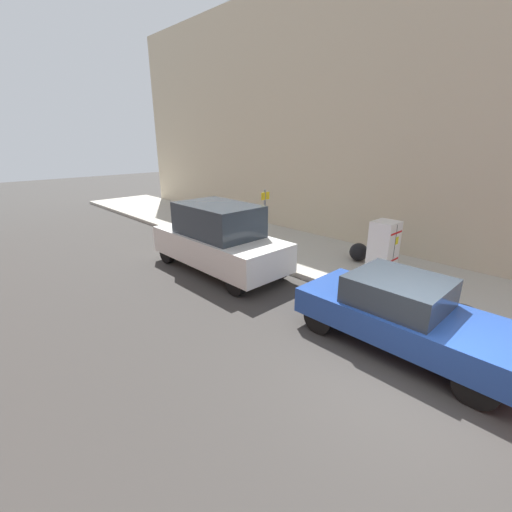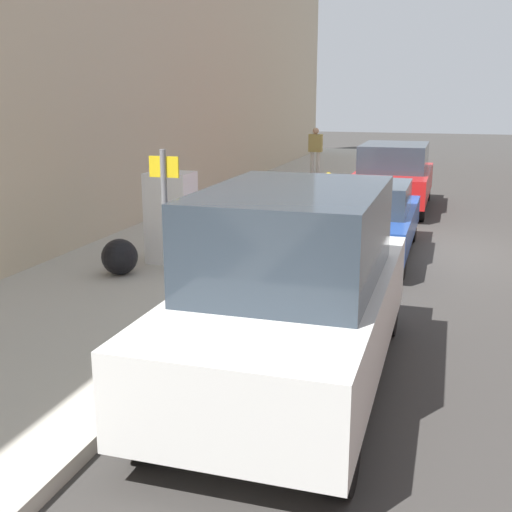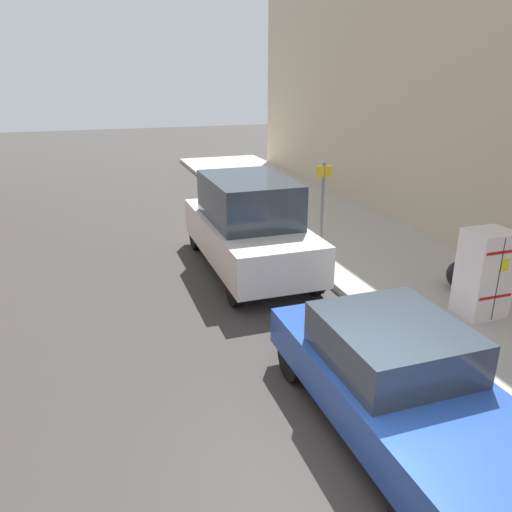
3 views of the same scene
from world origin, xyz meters
TOP-DOWN VIEW (x-y plane):
  - ground_plane at (0.00, 0.00)m, footprint 80.00×80.00m
  - sidewalk_slab at (-4.41, 0.00)m, footprint 4.00×44.00m
  - building_facade_near at (-7.57, 0.00)m, footprint 2.33×39.60m
  - discarded_refrigerator at (-4.25, -2.69)m, footprint 0.76×0.67m
  - manhole_cover at (-3.39, -0.20)m, footprint 0.70×0.70m
  - street_sign_post at (-2.75, -6.15)m, footprint 0.36×0.07m
  - fire_hydrant at (-2.96, 5.22)m, footprint 0.22×0.22m
  - trash_bag at (-4.73, -3.73)m, footprint 0.60×0.60m
  - pedestrian_walking_far at (-4.39, 10.21)m, footprint 0.49×0.23m
  - parked_van_white at (-1.12, -6.55)m, footprint 1.95×4.72m
  - parked_hatchback_blue at (-1.12, -0.66)m, footprint 1.78×4.17m
  - parked_suv_red at (-1.12, 4.86)m, footprint 1.92×4.51m

SIDE VIEW (x-z plane):
  - ground_plane at x=0.00m, z-range 0.00..0.00m
  - sidewalk_slab at x=-4.41m, z-range 0.00..0.16m
  - manhole_cover at x=-3.39m, z-range 0.16..0.17m
  - trash_bag at x=-4.73m, z-range 0.16..0.75m
  - fire_hydrant at x=-2.96m, z-range 0.17..0.89m
  - parked_hatchback_blue at x=-1.12m, z-range 0.01..1.45m
  - parked_suv_red at x=-1.12m, z-range 0.02..1.77m
  - discarded_refrigerator at x=-4.25m, z-range 0.16..1.74m
  - parked_van_white at x=-1.12m, z-range -0.02..2.11m
  - pedestrian_walking_far at x=-4.39m, z-range 0.29..1.99m
  - street_sign_post at x=-2.75m, z-range 0.30..2.59m
  - building_facade_near at x=-7.57m, z-range 0.00..9.79m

